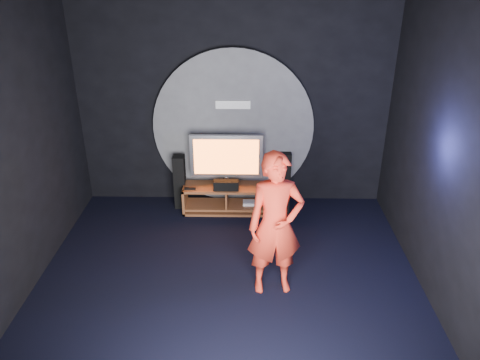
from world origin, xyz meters
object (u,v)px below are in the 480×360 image
object	(u,v)px
tower_speaker_left	(180,182)
player	(275,225)
tv	(226,158)
tower_speaker_right	(285,178)
media_console	(227,200)
subwoofer	(278,206)

from	to	relation	value
tower_speaker_left	player	distance (m)	2.61
tv	tower_speaker_left	world-z (taller)	tv
tv	tower_speaker_right	xyz separation A→B (m)	(0.97, 0.23, -0.46)
player	tower_speaker_left	bearing A→B (deg)	116.97
tower_speaker_left	tower_speaker_right	world-z (taller)	same
media_console	tower_speaker_right	distance (m)	1.04
subwoofer	player	xyz separation A→B (m)	(-0.17, -1.84, 0.75)
tv	tower_speaker_right	distance (m)	1.10
media_console	subwoofer	xyz separation A→B (m)	(0.84, -0.14, -0.02)
subwoofer	media_console	bearing A→B (deg)	170.43
player	tower_speaker_right	bearing A→B (deg)	75.12
media_console	tower_speaker_left	world-z (taller)	tower_speaker_left
tv	subwoofer	distance (m)	1.15
tower_speaker_left	subwoofer	distance (m)	1.68
media_console	tower_speaker_right	size ratio (longest dim) A/B	1.54
tv	player	xyz separation A→B (m)	(0.68, -2.05, 0.01)
subwoofer	tower_speaker_left	bearing A→B (deg)	170.75
media_console	tower_speaker_left	xyz separation A→B (m)	(-0.79, 0.12, 0.27)
media_console	tv	bearing A→B (deg)	95.94
media_console	tv	world-z (taller)	tv
tv	tower_speaker_right	bearing A→B (deg)	13.51
tower_speaker_left	media_console	bearing A→B (deg)	-8.90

